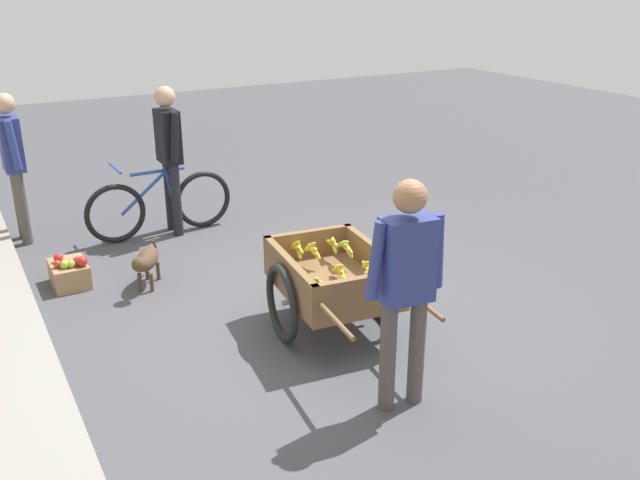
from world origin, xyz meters
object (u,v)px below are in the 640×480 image
fruit_cart (333,281)px  mixed_fruit_crate (70,273)px  vendor_person (406,277)px  bicycle (160,204)px  plastic_bucket (292,254)px  bystander_person (13,155)px  cyclist_person (169,147)px  dog (146,261)px

fruit_cart → mixed_fruit_crate: fruit_cart is taller
vendor_person → bicycle: 4.06m
vendor_person → plastic_bucket: 2.64m
bicycle → bystander_person: bystander_person is taller
bicycle → bystander_person: size_ratio=1.03×
plastic_bucket → bystander_person: (2.06, 2.23, 0.84)m
mixed_fruit_crate → bystander_person: bearing=8.1°
plastic_bucket → fruit_cart: bearing=167.1°
cyclist_person → bicycle: bearing=90.8°
bicycle → bystander_person: (0.54, 1.37, 0.61)m
fruit_cart → dog: 1.90m
plastic_bucket → mixed_fruit_crate: mixed_fruit_crate is taller
vendor_person → dog: 2.94m
plastic_bucket → bystander_person: 3.15m
dog → mixed_fruit_crate: size_ratio=1.36×
fruit_cart → vendor_person: size_ratio=1.08×
plastic_bucket → cyclist_person: bearing=24.9°
vendor_person → dog: bearing=19.8°
fruit_cart → bystander_person: size_ratio=1.07×
dog → mixed_fruit_crate: bearing=57.1°
bicycle → cyclist_person: bearing=-89.2°
bystander_person → vendor_person: bearing=-158.4°
fruit_cart → dog: size_ratio=2.88×
vendor_person → mixed_fruit_crate: bearing=27.3°
bystander_person → plastic_bucket: bearing=-132.8°
bystander_person → mixed_fruit_crate: bearing=-171.9°
vendor_person → plastic_bucket: bearing=-9.9°
mixed_fruit_crate → cyclist_person: bearing=-55.8°
fruit_cart → plastic_bucket: fruit_cart is taller
mixed_fruit_crate → bystander_person: bystander_person is taller
dog → mixed_fruit_crate: dog is taller
fruit_cart → mixed_fruit_crate: bearing=41.4°
cyclist_person → bystander_person: size_ratio=1.02×
bicycle → cyclist_person: (0.00, -0.15, 0.63)m
fruit_cart → plastic_bucket: size_ratio=6.66×
vendor_person → plastic_bucket: size_ratio=6.17×
bicycle → plastic_bucket: size_ratio=6.41×
vendor_person → bicycle: vendor_person is taller
dog → vendor_person: bearing=-160.2°
vendor_person → plastic_bucket: vendor_person is taller
bicycle → cyclist_person: size_ratio=1.01×
dog → plastic_bucket: 1.42m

